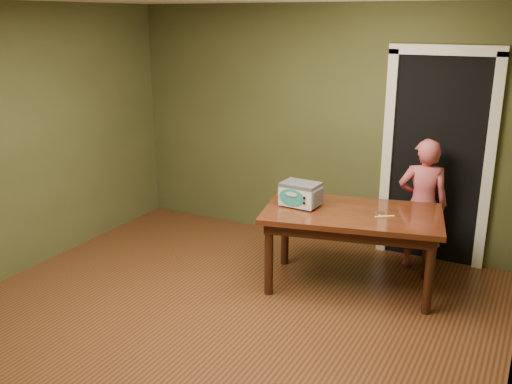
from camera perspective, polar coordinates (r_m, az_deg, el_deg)
floor at (r=4.71m, az=-5.95°, el=-14.34°), size 5.00×5.00×0.00m
room_shell at (r=4.09m, az=-6.68°, el=6.52°), size 4.52×5.02×2.61m
doorway at (r=6.34m, az=18.09°, el=3.53°), size 1.10×0.66×2.25m
dining_table at (r=5.32m, az=9.57°, el=-2.94°), size 1.76×1.23×0.75m
toy_oven at (r=5.33m, az=4.47°, el=-0.15°), size 0.38×0.27×0.23m
baking_pan at (r=5.24m, az=12.40°, el=-2.13°), size 0.10×0.10×0.02m
spatula at (r=5.20m, az=12.76°, el=-2.40°), size 0.16×0.13×0.01m
child at (r=5.89m, az=16.30°, el=-1.21°), size 0.55×0.43×1.34m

